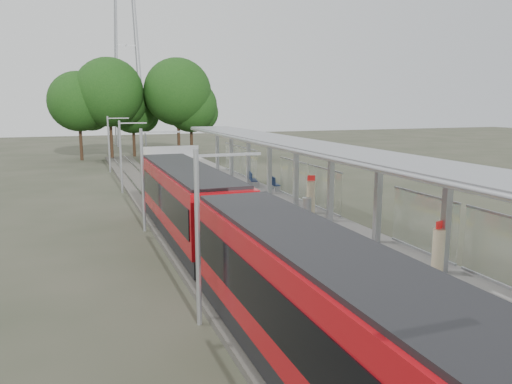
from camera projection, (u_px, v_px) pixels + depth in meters
The scene contains 14 objects.
trackbed at pixel (175, 222), 27.94m from camera, with size 3.00×70.00×0.24m, color #59544C.
platform at pixel (250, 209), 29.40m from camera, with size 6.00×50.00×1.00m, color gray.
tactile_strip at pixel (208, 204), 28.44m from camera, with size 0.60×50.00×0.02m, color yellow.
end_fence at pixel (170, 152), 52.24m from camera, with size 6.00×0.10×1.20m, color #9EA0A5.
train at pixel (229, 233), 18.05m from camera, with size 2.74×27.60×3.62m.
canopy at pixel (304, 152), 25.77m from camera, with size 3.27×38.00×3.66m.
pylon at pixel (125, 19), 74.69m from camera, with size 8.00×4.00×38.00m, color #9EA0A5, non-canonical shape.
tree_cluster at pixel (138, 98), 58.85m from camera, with size 19.40×11.02×11.91m.
catenary_masts at pixel (144, 177), 25.93m from camera, with size 2.08×48.16×5.40m.
bench_mid at pixel (273, 183), 32.71m from camera, with size 0.57×1.43×0.96m.
bench_far at pixel (252, 179), 34.44m from camera, with size 0.76×1.48×0.97m.
info_pillar_near at pixel (438, 251), 16.87m from camera, with size 0.41×0.41×1.81m.
info_pillar_far at pixel (311, 197), 26.02m from camera, with size 0.45×0.45×2.00m.
litter_bin at pixel (307, 207), 25.27m from camera, with size 0.47×0.47×0.97m, color #9EA0A5.
Camera 1 is at (-9.65, -7.09, 6.74)m, focal length 35.00 mm.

